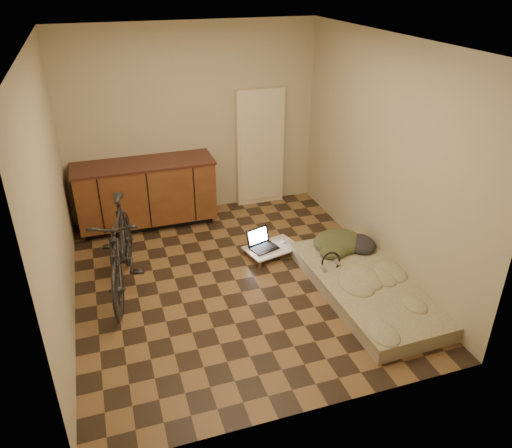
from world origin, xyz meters
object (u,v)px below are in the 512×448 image
object	(u,v)px
futon	(367,286)
laptop	(262,244)
lap_desk	(272,248)
bicycle	(120,244)

from	to	relation	value
futon	laptop	bearing A→B (deg)	124.59
lap_desk	laptop	size ratio (longest dim) A/B	1.86
futon	laptop	world-z (taller)	laptop
futon	lap_desk	world-z (taller)	futon
bicycle	laptop	xyz separation A→B (m)	(1.67, 0.21, -0.41)
futon	lap_desk	distance (m)	1.31
futon	lap_desk	bearing A→B (deg)	121.70
bicycle	lap_desk	bearing A→B (deg)	15.12
bicycle	futon	size ratio (longest dim) A/B	0.84
lap_desk	laptop	xyz separation A→B (m)	(-0.11, 0.04, 0.06)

